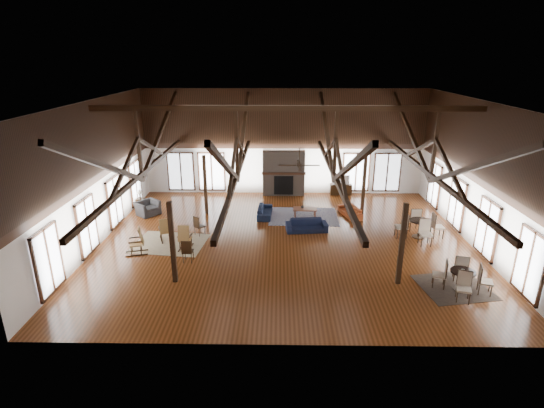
{
  "coord_description": "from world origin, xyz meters",
  "views": [
    {
      "loc": [
        -0.29,
        -16.96,
        7.74
      ],
      "look_at": [
        -0.58,
        1.0,
        1.4
      ],
      "focal_mm": 28.0,
      "sensor_mm": 36.0,
      "label": 1
    }
  ],
  "objects_px": {
    "sofa_orange": "(350,211)",
    "coffee_table": "(305,209)",
    "tv_console": "(341,189)",
    "sofa_navy_front": "(307,225)",
    "sofa_navy_left": "(265,211)",
    "armchair": "(148,208)",
    "cafe_table_far": "(420,226)",
    "cafe_table_near": "(462,277)"
  },
  "relations": [
    {
      "from": "sofa_orange",
      "to": "tv_console",
      "type": "height_order",
      "value": "tv_console"
    },
    {
      "from": "sofa_navy_left",
      "to": "tv_console",
      "type": "xyz_separation_m",
      "value": [
        4.34,
        3.62,
        0.06
      ]
    },
    {
      "from": "sofa_navy_left",
      "to": "cafe_table_far",
      "type": "relative_size",
      "value": 0.8
    },
    {
      "from": "armchair",
      "to": "sofa_navy_front",
      "type": "bearing_deg",
      "value": -64.35
    },
    {
      "from": "sofa_navy_front",
      "to": "cafe_table_far",
      "type": "height_order",
      "value": "cafe_table_far"
    },
    {
      "from": "sofa_navy_left",
      "to": "armchair",
      "type": "height_order",
      "value": "armchair"
    },
    {
      "from": "sofa_navy_front",
      "to": "sofa_orange",
      "type": "height_order",
      "value": "sofa_navy_front"
    },
    {
      "from": "sofa_navy_front",
      "to": "armchair",
      "type": "bearing_deg",
      "value": 160.14
    },
    {
      "from": "armchair",
      "to": "tv_console",
      "type": "bearing_deg",
      "value": -31.35
    },
    {
      "from": "sofa_orange",
      "to": "coffee_table",
      "type": "height_order",
      "value": "sofa_orange"
    },
    {
      "from": "sofa_navy_front",
      "to": "coffee_table",
      "type": "xyz_separation_m",
      "value": [
        0.02,
        1.83,
        0.12
      ]
    },
    {
      "from": "sofa_navy_left",
      "to": "tv_console",
      "type": "distance_m",
      "value": 5.65
    },
    {
      "from": "coffee_table",
      "to": "tv_console",
      "type": "xyz_separation_m",
      "value": [
        2.31,
        3.71,
        -0.09
      ]
    },
    {
      "from": "sofa_navy_front",
      "to": "sofa_orange",
      "type": "distance_m",
      "value": 3.08
    },
    {
      "from": "sofa_orange",
      "to": "cafe_table_near",
      "type": "height_order",
      "value": "cafe_table_near"
    },
    {
      "from": "sofa_navy_front",
      "to": "sofa_orange",
      "type": "xyz_separation_m",
      "value": [
        2.33,
        2.02,
        -0.03
      ]
    },
    {
      "from": "sofa_navy_front",
      "to": "tv_console",
      "type": "bearing_deg",
      "value": 61.59
    },
    {
      "from": "armchair",
      "to": "cafe_table_near",
      "type": "distance_m",
      "value": 14.89
    },
    {
      "from": "sofa_navy_left",
      "to": "coffee_table",
      "type": "relative_size",
      "value": 1.43
    },
    {
      "from": "sofa_navy_front",
      "to": "sofa_navy_left",
      "type": "xyz_separation_m",
      "value": [
        -2.0,
        1.92,
        -0.03
      ]
    },
    {
      "from": "sofa_navy_left",
      "to": "armchair",
      "type": "bearing_deg",
      "value": 91.27
    },
    {
      "from": "cafe_table_near",
      "to": "armchair",
      "type": "bearing_deg",
      "value": 151.13
    },
    {
      "from": "sofa_navy_front",
      "to": "cafe_table_near",
      "type": "height_order",
      "value": "cafe_table_near"
    },
    {
      "from": "sofa_navy_left",
      "to": "coffee_table",
      "type": "distance_m",
      "value": 2.03
    },
    {
      "from": "cafe_table_near",
      "to": "coffee_table",
      "type": "bearing_deg",
      "value": 125.73
    },
    {
      "from": "armchair",
      "to": "cafe_table_far",
      "type": "relative_size",
      "value": 0.5
    },
    {
      "from": "sofa_navy_left",
      "to": "coffee_table",
      "type": "xyz_separation_m",
      "value": [
        2.02,
        -0.09,
        0.15
      ]
    },
    {
      "from": "cafe_table_far",
      "to": "tv_console",
      "type": "distance_m",
      "value": 6.71
    },
    {
      "from": "tv_console",
      "to": "coffee_table",
      "type": "bearing_deg",
      "value": -121.93
    },
    {
      "from": "coffee_table",
      "to": "armchair",
      "type": "relative_size",
      "value": 1.11
    },
    {
      "from": "cafe_table_near",
      "to": "cafe_table_far",
      "type": "relative_size",
      "value": 0.93
    },
    {
      "from": "sofa_navy_front",
      "to": "cafe_table_far",
      "type": "relative_size",
      "value": 0.89
    },
    {
      "from": "sofa_orange",
      "to": "armchair",
      "type": "xyz_separation_m",
      "value": [
        -10.33,
        0.02,
        0.1
      ]
    },
    {
      "from": "sofa_orange",
      "to": "coffee_table",
      "type": "distance_m",
      "value": 2.32
    },
    {
      "from": "cafe_table_near",
      "to": "sofa_orange",
      "type": "bearing_deg",
      "value": 110.71
    },
    {
      "from": "cafe_table_far",
      "to": "tv_console",
      "type": "bearing_deg",
      "value": 113.23
    },
    {
      "from": "armchair",
      "to": "cafe_table_far",
      "type": "bearing_deg",
      "value": -61.64
    },
    {
      "from": "cafe_table_near",
      "to": "sofa_navy_front",
      "type": "bearing_deg",
      "value": 134.38
    },
    {
      "from": "sofa_navy_left",
      "to": "tv_console",
      "type": "height_order",
      "value": "tv_console"
    },
    {
      "from": "sofa_navy_left",
      "to": "coffee_table",
      "type": "bearing_deg",
      "value": -90.19
    },
    {
      "from": "cafe_table_near",
      "to": "sofa_navy_left",
      "type": "bearing_deg",
      "value": 134.89
    },
    {
      "from": "tv_console",
      "to": "cafe_table_near",
      "type": "bearing_deg",
      "value": -75.8
    }
  ]
}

